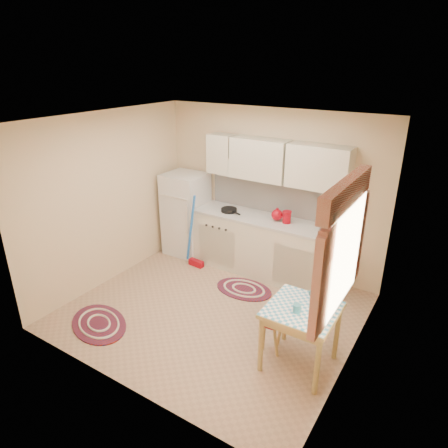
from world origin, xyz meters
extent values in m
plane|color=tan|center=(0.00, 0.00, 0.00)|extent=(3.60, 3.60, 0.00)
cube|color=silver|center=(0.00, 0.00, 2.50)|extent=(3.60, 3.20, 0.04)
cube|color=#CFB58C|center=(0.00, 1.60, 1.25)|extent=(3.60, 0.04, 2.50)
cube|color=#CFB58C|center=(0.00, -1.60, 1.25)|extent=(3.60, 0.04, 2.50)
cube|color=#CFB58C|center=(-1.80, 0.00, 1.25)|extent=(0.04, 3.20, 2.50)
cube|color=#CFB58C|center=(1.80, 0.00, 1.25)|extent=(0.04, 3.20, 2.50)
cube|color=white|center=(0.12, 1.59, 1.20)|extent=(2.25, 0.03, 0.55)
cube|color=beige|center=(0.12, 1.44, 1.77)|extent=(2.25, 0.33, 0.60)
cube|color=white|center=(1.78, -0.55, 1.55)|extent=(0.04, 0.85, 0.95)
cube|color=silver|center=(-1.38, 1.25, 0.70)|extent=(0.65, 0.60, 1.40)
cube|color=beige|center=(0.03, 1.30, 0.44)|extent=(2.25, 0.60, 0.88)
cube|color=#B8B5AE|center=(0.03, 1.30, 0.90)|extent=(2.27, 0.62, 0.04)
cylinder|color=black|center=(-0.52, 1.25, 0.94)|extent=(0.32, 0.32, 0.05)
cylinder|color=maroon|center=(0.43, 1.30, 1.00)|extent=(0.13, 0.13, 0.16)
cube|color=tan|center=(1.36, -0.33, 0.36)|extent=(0.72, 0.72, 0.72)
cylinder|color=maroon|center=(1.02, -0.28, 0.21)|extent=(0.38, 0.38, 0.42)
cylinder|color=teal|center=(1.33, -0.43, 0.77)|extent=(0.10, 0.10, 0.10)
camera|label=1|loc=(2.54, -3.73, 3.13)|focal=32.00mm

